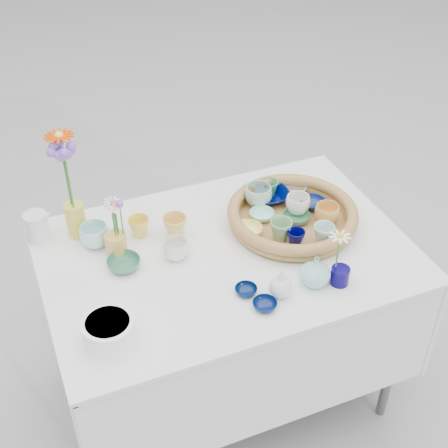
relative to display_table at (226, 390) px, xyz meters
name	(u,v)px	position (x,y,z in m)	size (l,w,h in m)	color
ground	(226,390)	(0.00, 0.00, 0.00)	(80.00, 80.00, 0.00)	#9B9B9B
display_table	(226,390)	(0.00, 0.00, 0.00)	(1.26, 0.86, 0.77)	white
wicker_tray	(292,216)	(0.28, 0.05, 0.80)	(0.47, 0.47, 0.08)	olive
tray_ceramic_0	(270,195)	(0.26, 0.20, 0.80)	(0.15, 0.15, 0.04)	#00084B
tray_ceramic_1	(313,204)	(0.39, 0.10, 0.80)	(0.09, 0.09, 0.03)	navy
tray_ceramic_2	(327,214)	(0.39, 0.00, 0.82)	(0.09, 0.09, 0.07)	gold
tray_ceramic_3	(296,218)	(0.29, 0.04, 0.80)	(0.10, 0.10, 0.03)	#347049
tray_ceramic_4	(281,230)	(0.19, -0.03, 0.82)	(0.08, 0.08, 0.07)	#75A778
tray_ceramic_5	(262,215)	(0.18, 0.10, 0.80)	(0.09, 0.09, 0.03)	#A2E1CA
tray_ceramic_6	(258,196)	(0.21, 0.19, 0.82)	(0.10, 0.10, 0.08)	#9EC6B3
tray_ceramic_7	(298,204)	(0.32, 0.09, 0.82)	(0.09, 0.09, 0.07)	white
tray_ceramic_8	(295,189)	(0.37, 0.21, 0.80)	(0.09, 0.09, 0.03)	#8CADD6
tray_ceramic_9	(296,238)	(0.23, -0.08, 0.81)	(0.06, 0.06, 0.06)	#05034A
tray_ceramic_10	(249,230)	(0.10, 0.04, 0.80)	(0.10, 0.10, 0.03)	#FFF36C
tray_ceramic_11	(324,234)	(0.32, -0.10, 0.82)	(0.08, 0.08, 0.07)	#AFCEC9
tray_ceramic_12	(269,188)	(0.27, 0.23, 0.81)	(0.07, 0.07, 0.06)	#42915A
loose_ceramic_0	(139,227)	(-0.25, 0.20, 0.80)	(0.08, 0.08, 0.07)	yellow
loose_ceramic_1	(175,226)	(-0.13, 0.15, 0.81)	(0.09, 0.09, 0.08)	#E1B85A
loose_ceramic_2	(124,264)	(-0.35, 0.05, 0.78)	(0.11, 0.11, 0.03)	#30714F
loose_ceramic_3	(176,250)	(-0.17, 0.04, 0.80)	(0.09, 0.09, 0.07)	silver
loose_ceramic_4	(246,290)	(-0.02, -0.22, 0.78)	(0.07, 0.07, 0.02)	#03133C
loose_ceramic_5	(95,236)	(-0.41, 0.21, 0.81)	(0.10, 0.10, 0.08)	#AFE3DD
loose_ceramic_6	(265,305)	(0.01, -0.30, 0.78)	(0.08, 0.08, 0.02)	#041346
fluted_bowl	(109,331)	(-0.47, -0.25, 0.81)	(0.16, 0.16, 0.08)	white
bud_vase_paleblue	(281,282)	(0.08, -0.27, 0.82)	(0.08, 0.08, 0.12)	silver
bud_vase_seafoam	(315,271)	(0.20, -0.26, 0.82)	(0.10, 0.10, 0.11)	#83D3C0
bud_vase_cobalt	(340,276)	(0.28, -0.29, 0.80)	(0.06, 0.06, 0.06)	#070049
single_daisy	(338,252)	(0.27, -0.27, 0.89)	(0.08, 0.08, 0.14)	white
tall_vase_yellow	(76,220)	(-0.46, 0.29, 0.83)	(0.07, 0.07, 0.13)	gold
gerbera	(65,171)	(-0.46, 0.29, 1.03)	(0.11, 0.11, 0.29)	#DC3B00
hydrangea	(69,182)	(-0.46, 0.28, 1.00)	(0.08, 0.08, 0.29)	#7563CB
white_pitcher	(37,227)	(-0.59, 0.31, 0.82)	(0.11, 0.08, 0.11)	silver
daisy_cup	(116,244)	(-0.35, 0.13, 0.81)	(0.08, 0.08, 0.08)	gold
daisy_posy	(116,213)	(-0.34, 0.14, 0.93)	(0.08, 0.08, 0.16)	white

